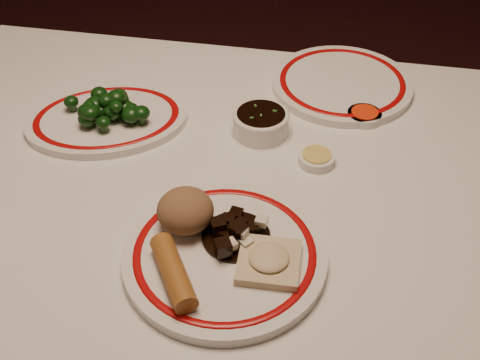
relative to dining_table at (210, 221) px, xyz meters
name	(u,v)px	position (x,y,z in m)	size (l,w,h in m)	color
dining_table	(210,221)	(0.00, 0.00, 0.00)	(1.20, 0.90, 0.75)	white
main_plate	(225,255)	(0.06, -0.16, 0.10)	(0.37, 0.37, 0.02)	white
rice_mound	(185,210)	(-0.01, -0.12, 0.14)	(0.08, 0.08, 0.06)	brown
spring_roll	(173,272)	(0.00, -0.22, 0.13)	(0.03, 0.03, 0.12)	#9F6327
fried_wonton	(269,260)	(0.13, -0.17, 0.12)	(0.09, 0.09, 0.02)	beige
stirfry_heap	(235,233)	(0.07, -0.13, 0.12)	(0.10, 0.10, 0.03)	black
broccoli_plate	(107,119)	(-0.22, 0.13, 0.10)	(0.36, 0.34, 0.02)	white
broccoli_pile	(109,107)	(-0.21, 0.12, 0.13)	(0.17, 0.10, 0.05)	#23471C
soy_bowl	(261,123)	(0.06, 0.15, 0.11)	(0.10, 0.10, 0.04)	white
sweet_sour_dish	(364,116)	(0.25, 0.23, 0.10)	(0.06, 0.06, 0.02)	white
mustard_dish	(316,158)	(0.17, 0.09, 0.10)	(0.06, 0.06, 0.02)	white
far_plate	(342,83)	(0.20, 0.33, 0.10)	(0.30, 0.30, 0.02)	white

